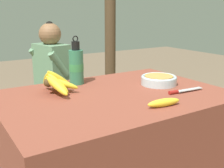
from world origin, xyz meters
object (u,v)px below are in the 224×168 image
knife (181,91)px  water_bottle (76,66)px  wooden_bench (37,102)px  banana_bunch_ripe (55,82)px  serving_bowl (159,79)px  support_post_far (110,14)px  seated_vendor (48,73)px  loose_banana_front (164,103)px

knife → water_bottle: bearing=133.7°
knife → wooden_bench: (-0.33, 1.48, -0.42)m
banana_bunch_ripe → serving_bowl: 0.60m
banana_bunch_ripe → support_post_far: (1.32, 1.57, 0.32)m
knife → wooden_bench: 1.58m
seated_vendor → support_post_far: (0.97, 0.47, 0.52)m
serving_bowl → water_bottle: (-0.40, 0.27, 0.08)m
loose_banana_front → serving_bowl: bearing=51.8°
serving_bowl → support_post_far: size_ratio=0.09×
water_bottle → wooden_bench: (0.05, 1.02, -0.52)m
loose_banana_front → water_bottle: bearing=105.3°
loose_banana_front → knife: loose_banana_front is taller
banana_bunch_ripe → wooden_bench: bearing=78.5°
serving_bowl → water_bottle: bearing=145.8°
serving_bowl → knife: size_ratio=0.94×
serving_bowl → support_post_far: bearing=66.8°
banana_bunch_ripe → wooden_bench: (0.23, 1.14, -0.47)m
serving_bowl → knife: serving_bowl is taller
wooden_bench → serving_bowl: bearing=-74.9°
loose_banana_front → knife: 0.25m
water_bottle → support_post_far: (1.14, 1.45, 0.27)m
banana_bunch_ripe → loose_banana_front: banana_bunch_ripe is taller
wooden_bench → banana_bunch_ripe: bearing=-101.5°
knife → wooden_bench: size_ratio=0.13×
banana_bunch_ripe → water_bottle: size_ratio=1.04×
banana_bunch_ripe → knife: size_ratio=1.33×
serving_bowl → support_post_far: 1.90m
support_post_far → knife: bearing=-111.5°
wooden_bench → seated_vendor: size_ratio=1.54×
banana_bunch_ripe → serving_bowl: banana_bunch_ripe is taller
wooden_bench → seated_vendor: (0.11, -0.04, 0.27)m
seated_vendor → support_post_far: support_post_far is taller
water_bottle → wooden_bench: size_ratio=0.16×
serving_bowl → water_bottle: size_ratio=0.73×
support_post_far → banana_bunch_ripe: bearing=-130.0°
water_bottle → knife: bearing=-50.5°
water_bottle → seated_vendor: seated_vendor is taller
knife → banana_bunch_ripe: bearing=152.9°
banana_bunch_ripe → water_bottle: water_bottle is taller
knife → seated_vendor: seated_vendor is taller
loose_banana_front → seated_vendor: bearing=89.8°
loose_banana_front → support_post_far: support_post_far is taller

